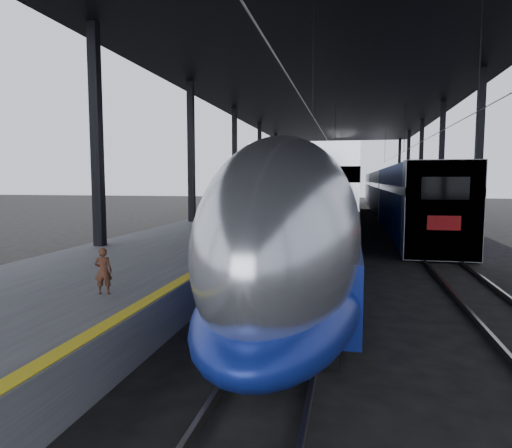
# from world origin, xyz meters

# --- Properties ---
(ground) EXTENTS (160.00, 160.00, 0.00)m
(ground) POSITION_xyz_m (0.00, 0.00, 0.00)
(ground) COLOR black
(ground) RESTS_ON ground
(platform) EXTENTS (6.00, 80.00, 1.00)m
(platform) POSITION_xyz_m (-3.50, 20.00, 0.50)
(platform) COLOR #4C4C4F
(platform) RESTS_ON ground
(yellow_strip) EXTENTS (0.30, 80.00, 0.01)m
(yellow_strip) POSITION_xyz_m (-0.70, 20.00, 1.00)
(yellow_strip) COLOR yellow
(yellow_strip) RESTS_ON platform
(rails) EXTENTS (6.52, 80.00, 0.16)m
(rails) POSITION_xyz_m (4.50, 20.00, 0.08)
(rails) COLOR slate
(rails) RESTS_ON ground
(canopy) EXTENTS (18.00, 75.00, 9.47)m
(canopy) POSITION_xyz_m (1.90, 20.00, 9.12)
(canopy) COLOR black
(canopy) RESTS_ON ground
(tgv_train) EXTENTS (3.11, 65.20, 4.45)m
(tgv_train) POSITION_xyz_m (2.00, 26.57, 2.08)
(tgv_train) COLOR #B5B8BD
(tgv_train) RESTS_ON ground
(second_train) EXTENTS (3.09, 56.05, 4.25)m
(second_train) POSITION_xyz_m (7.00, 36.73, 2.15)
(second_train) COLOR navy
(second_train) RESTS_ON ground
(child) EXTENTS (0.42, 0.35, 1.00)m
(child) POSITION_xyz_m (-1.85, -1.53, 1.50)
(child) COLOR #512B1B
(child) RESTS_ON platform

